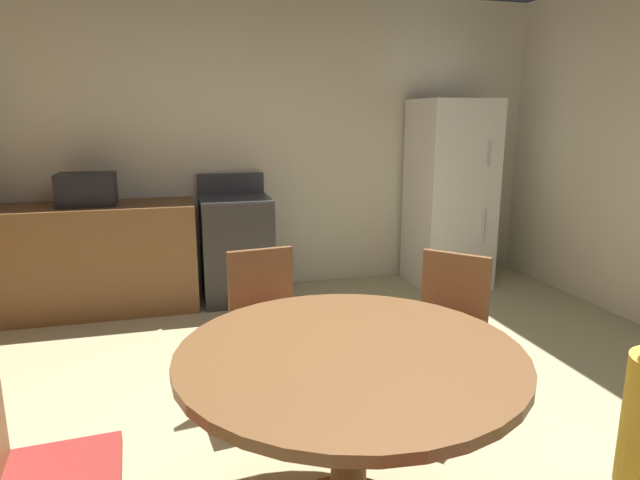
# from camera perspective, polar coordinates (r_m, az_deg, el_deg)

# --- Properties ---
(ground_plane) EXTENTS (14.00, 14.00, 0.00)m
(ground_plane) POSITION_cam_1_polar(r_m,az_deg,el_deg) (2.76, 2.70, -22.68)
(ground_plane) COLOR tan
(wall_back) EXTENTS (5.88, 0.12, 2.70)m
(wall_back) POSITION_cam_1_polar(r_m,az_deg,el_deg) (5.16, -7.33, 9.90)
(wall_back) COLOR beige
(wall_back) RESTS_ON ground
(kitchen_counter) EXTENTS (2.09, 0.60, 0.90)m
(kitchen_counter) POSITION_cam_1_polar(r_m,az_deg,el_deg) (4.93, -25.09, -1.96)
(kitchen_counter) COLOR brown
(kitchen_counter) RESTS_ON ground
(oven_range) EXTENTS (0.60, 0.60, 1.10)m
(oven_range) POSITION_cam_1_polar(r_m,az_deg,el_deg) (4.87, -8.77, -0.83)
(oven_range) COLOR #2D2B28
(oven_range) RESTS_ON ground
(refrigerator) EXTENTS (0.68, 0.68, 1.76)m
(refrigerator) POSITION_cam_1_polar(r_m,az_deg,el_deg) (5.34, 13.41, 4.69)
(refrigerator) COLOR white
(refrigerator) RESTS_ON ground
(microwave) EXTENTS (0.44, 0.32, 0.26)m
(microwave) POSITION_cam_1_polar(r_m,az_deg,el_deg) (4.79, -23.23, 4.90)
(microwave) COLOR black
(microwave) RESTS_ON kitchen_counter
(dining_table) EXTENTS (1.30, 1.30, 0.76)m
(dining_table) POSITION_cam_1_polar(r_m,az_deg,el_deg) (2.13, 3.12, -15.08)
(dining_table) COLOR brown
(dining_table) RESTS_ON ground
(chair_north) EXTENTS (0.45, 0.45, 0.87)m
(chair_north) POSITION_cam_1_polar(r_m,az_deg,el_deg) (3.11, -5.56, -8.04)
(chair_north) COLOR brown
(chair_north) RESTS_ON ground
(chair_west) EXTENTS (0.43, 0.43, 0.87)m
(chair_west) POSITION_cam_1_polar(r_m,az_deg,el_deg) (2.09, -27.98, -20.64)
(chair_west) COLOR brown
(chair_west) RESTS_ON ground
(chair_northeast) EXTENTS (0.57, 0.57, 0.87)m
(chair_northeast) POSITION_cam_1_polar(r_m,az_deg,el_deg) (3.09, 13.12, -8.45)
(chair_northeast) COLOR brown
(chair_northeast) RESTS_ON ground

